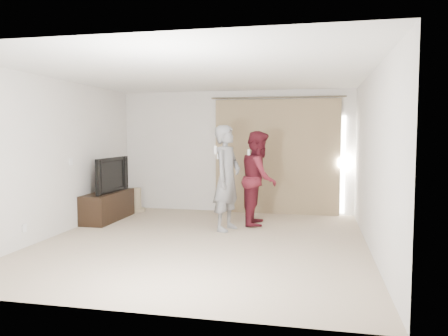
{
  "coord_description": "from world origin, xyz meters",
  "views": [
    {
      "loc": [
        1.72,
        -6.49,
        1.7
      ],
      "look_at": [
        0.09,
        1.2,
        1.07
      ],
      "focal_mm": 35.0,
      "sensor_mm": 36.0,
      "label": 1
    }
  ],
  "objects_px": {
    "tv_console": "(108,206)",
    "person_woman": "(259,178)",
    "person_man": "(227,178)",
    "tv": "(107,175)"
  },
  "relations": [
    {
      "from": "tv",
      "to": "person_man",
      "type": "distance_m",
      "value": 2.5
    },
    {
      "from": "tv_console",
      "to": "person_man",
      "type": "height_order",
      "value": "person_man"
    },
    {
      "from": "tv_console",
      "to": "person_man",
      "type": "relative_size",
      "value": 0.78
    },
    {
      "from": "tv_console",
      "to": "person_woman",
      "type": "relative_size",
      "value": 0.82
    },
    {
      "from": "tv",
      "to": "person_man",
      "type": "height_order",
      "value": "person_man"
    },
    {
      "from": "tv_console",
      "to": "person_woman",
      "type": "bearing_deg",
      "value": 3.94
    },
    {
      "from": "tv_console",
      "to": "person_woman",
      "type": "xyz_separation_m",
      "value": [
        2.95,
        0.2,
        0.59
      ]
    },
    {
      "from": "tv_console",
      "to": "person_man",
      "type": "distance_m",
      "value": 2.58
    },
    {
      "from": "person_man",
      "to": "person_woman",
      "type": "relative_size",
      "value": 1.06
    },
    {
      "from": "tv",
      "to": "person_man",
      "type": "xyz_separation_m",
      "value": [
        2.46,
        -0.39,
        0.03
      ]
    }
  ]
}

